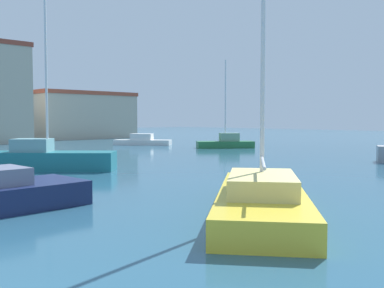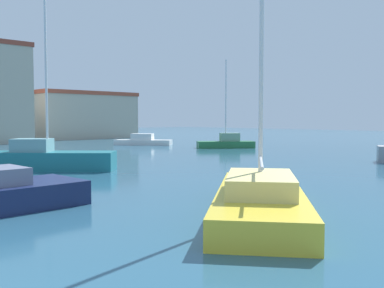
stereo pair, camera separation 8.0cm
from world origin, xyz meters
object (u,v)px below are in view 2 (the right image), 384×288
Objects in this scene: sailboat_yellow_mid_harbor at (260,197)px; sailboat_green_inner_mooring at (227,142)px; sailboat_teal_behind_lamppost at (46,158)px; motorboat_white_distant_east at (143,141)px.

sailboat_green_inner_mooring is (19.64, 19.61, 0.02)m from sailboat_yellow_mid_harbor.
sailboat_teal_behind_lamppost is 22.02m from motorboat_white_distant_east.
sailboat_green_inner_mooring is (19.51, 5.56, -0.11)m from sailboat_teal_behind_lamppost.
sailboat_yellow_mid_harbor is 33.04m from motorboat_white_distant_east.
sailboat_teal_behind_lamppost is at bearing 89.49° from sailboat_yellow_mid_harbor.
sailboat_green_inner_mooring reaches higher than motorboat_white_distant_east.
sailboat_teal_behind_lamppost is 14.05m from sailboat_yellow_mid_harbor.
sailboat_yellow_mid_harbor is 27.75m from sailboat_green_inner_mooring.
motorboat_white_distant_east is (16.66, 14.40, -0.22)m from sailboat_teal_behind_lamppost.
sailboat_yellow_mid_harbor is at bearing -90.51° from sailboat_teal_behind_lamppost.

